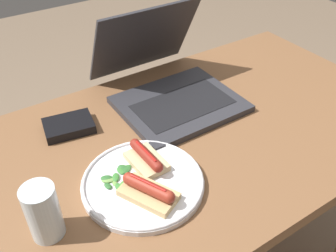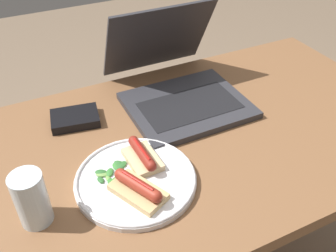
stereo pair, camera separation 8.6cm
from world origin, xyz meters
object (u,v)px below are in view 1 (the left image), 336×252
laptop (169,85)px  plate (143,182)px  drinking_glass (43,212)px  external_drive (69,126)px

laptop → plate: bearing=-132.7°
plate → drinking_glass: (-0.21, -0.01, 0.05)m
laptop → external_drive: laptop is taller
laptop → drinking_glass: bearing=-149.7°
plate → external_drive: external_drive is taller
plate → drinking_glass: bearing=-178.2°
laptop → drinking_glass: size_ratio=3.19×
drinking_glass → external_drive: 0.32m
drinking_glass → external_drive: size_ratio=0.87×
laptop → external_drive: bearing=176.5°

